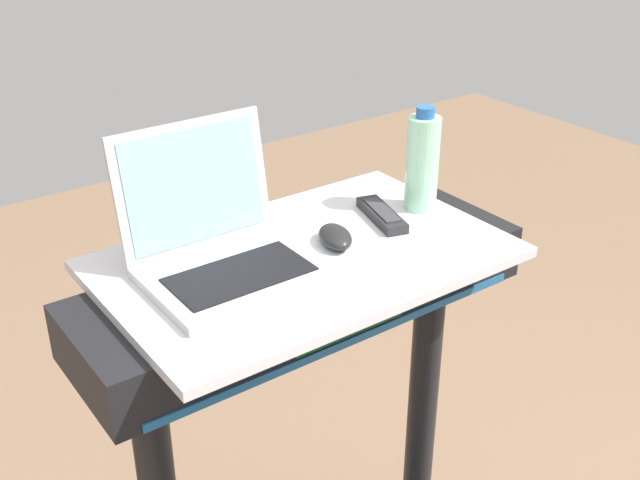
{
  "coord_description": "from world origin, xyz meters",
  "views": [
    {
      "loc": [
        -0.74,
        -0.37,
        1.88
      ],
      "look_at": [
        0.0,
        0.65,
        1.23
      ],
      "focal_mm": 44.28,
      "sensor_mm": 36.0,
      "label": 1
    }
  ],
  "objects_px": {
    "water_bottle": "(422,162)",
    "laptop": "(221,245)",
    "computer_mouse": "(335,237)",
    "tv_remote": "(382,215)"
  },
  "relations": [
    {
      "from": "water_bottle",
      "to": "laptop",
      "type": "bearing_deg",
      "value": 179.09
    },
    {
      "from": "computer_mouse",
      "to": "tv_remote",
      "type": "relative_size",
      "value": 0.6
    },
    {
      "from": "computer_mouse",
      "to": "laptop",
      "type": "bearing_deg",
      "value": -169.92
    },
    {
      "from": "computer_mouse",
      "to": "tv_remote",
      "type": "xyz_separation_m",
      "value": [
        0.14,
        0.03,
        -0.01
      ]
    },
    {
      "from": "laptop",
      "to": "tv_remote",
      "type": "relative_size",
      "value": 1.8
    },
    {
      "from": "laptop",
      "to": "computer_mouse",
      "type": "distance_m",
      "value": 0.23
    },
    {
      "from": "water_bottle",
      "to": "tv_remote",
      "type": "xyz_separation_m",
      "value": [
        -0.1,
        0.0,
        -0.09
      ]
    },
    {
      "from": "water_bottle",
      "to": "tv_remote",
      "type": "relative_size",
      "value": 1.32
    },
    {
      "from": "computer_mouse",
      "to": "water_bottle",
      "type": "distance_m",
      "value": 0.26
    },
    {
      "from": "laptop",
      "to": "water_bottle",
      "type": "bearing_deg",
      "value": 3.02
    }
  ]
}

